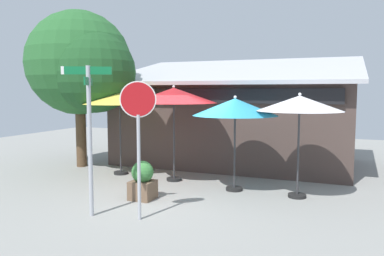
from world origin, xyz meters
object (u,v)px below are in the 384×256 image
Objects in this scene: patio_umbrella_teal_right at (235,108)px; patio_umbrella_crimson_center at (174,96)px; patio_umbrella_mustard_left at (120,98)px; street_sign_post at (89,124)px; patio_umbrella_ivory_far_right at (300,104)px; sidewalk_planter at (143,181)px; stop_sign at (138,125)px; shade_tree at (83,66)px.

patio_umbrella_crimson_center is at bearing 168.18° from patio_umbrella_teal_right.
patio_umbrella_crimson_center is (1.92, -0.15, 0.09)m from patio_umbrella_mustard_left.
patio_umbrella_crimson_center is (0.29, 3.51, 0.54)m from street_sign_post.
patio_umbrella_teal_right is 1.62m from patio_umbrella_ivory_far_right.
sidewalk_planter is (-1.83, -1.62, -1.73)m from patio_umbrella_teal_right.
patio_umbrella_crimson_center reaches higher than patio_umbrella_mustard_left.
patio_umbrella_crimson_center is (-0.77, 3.34, 0.53)m from stop_sign.
street_sign_post is 5.48m from shade_tree.
patio_umbrella_teal_right is (1.16, 2.93, 0.25)m from stop_sign.
stop_sign is 1.05× the size of patio_umbrella_mustard_left.
patio_umbrella_ivory_far_right is 0.48× the size of shade_tree.
patio_umbrella_ivory_far_right is (2.78, 2.88, 0.35)m from stop_sign.
shade_tree reaches higher than patio_umbrella_crimson_center.
patio_umbrella_crimson_center is 3.77m from shade_tree.
stop_sign is at bearing -52.42° from patio_umbrella_mustard_left.
sidewalk_planter is (-3.45, -1.57, -1.83)m from patio_umbrella_ivory_far_right.
sidewalk_planter is (0.10, -2.03, -2.01)m from patio_umbrella_crimson_center.
patio_umbrella_mustard_left is at bearing 113.98° from street_sign_post.
street_sign_post reaches higher than patio_umbrella_mustard_left.
shade_tree reaches higher than patio_umbrella_ivory_far_right.
sidewalk_planter is at bearing 116.94° from stop_sign.
street_sign_post reaches higher than patio_umbrella_teal_right.
patio_umbrella_teal_right is (3.85, -0.56, -0.20)m from patio_umbrella_mustard_left.
street_sign_post is 1.25× the size of patio_umbrella_teal_right.
patio_umbrella_teal_right reaches higher than sidewalk_planter.
patio_umbrella_ivory_far_right is (3.84, 3.05, 0.36)m from street_sign_post.
stop_sign is at bearing -111.67° from patio_umbrella_teal_right.
patio_umbrella_mustard_left is at bearing 127.58° from stop_sign.
patio_umbrella_mustard_left is at bearing 132.81° from sidewalk_planter.
patio_umbrella_teal_right is 0.97× the size of patio_umbrella_ivory_far_right.
patio_umbrella_mustard_left is 1.93m from patio_umbrella_crimson_center.
patio_umbrella_ivory_far_right is (1.62, -0.05, 0.11)m from patio_umbrella_teal_right.
patio_umbrella_crimson_center is at bearing 102.96° from stop_sign.
sidewalk_planter is at bearing -47.19° from patio_umbrella_mustard_left.
sidewalk_planter is (0.39, 1.48, -1.47)m from street_sign_post.
shade_tree is 5.68× the size of sidewalk_planter.
stop_sign reaches higher than patio_umbrella_mustard_left.
patio_umbrella_ivory_far_right is at bearing -1.84° from patio_umbrella_teal_right.
patio_umbrella_teal_right is at bearing -10.20° from shade_tree.
stop_sign is (1.06, 0.18, 0.01)m from street_sign_post.
street_sign_post is at bearing -66.02° from patio_umbrella_mustard_left.
street_sign_post is 1.22× the size of patio_umbrella_ivory_far_right.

